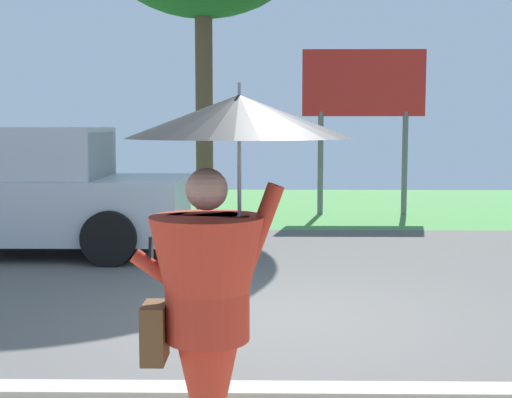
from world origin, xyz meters
The scene contains 4 objects.
ground_plane centered at (0.00, 2.95, -0.05)m, with size 40.00×22.00×0.20m.
monk_pedestrian centered at (-0.33, -3.16, 1.17)m, with size 1.16×1.16×2.13m.
pickup_truck centered at (-3.89, 3.70, 0.87)m, with size 5.20×2.28×1.88m.
roadside_billboard centered at (1.98, 8.32, 2.55)m, with size 2.60×0.12×3.50m.
Camera 1 is at (-0.08, -6.73, 1.92)m, focal length 49.29 mm.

